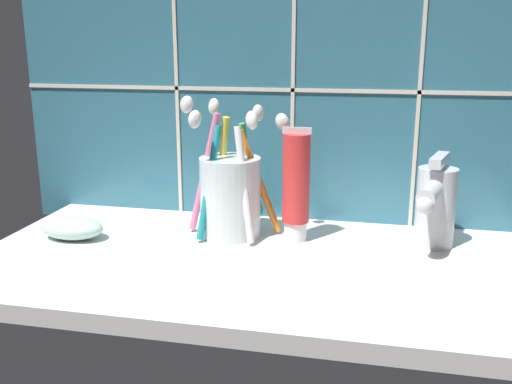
{
  "coord_description": "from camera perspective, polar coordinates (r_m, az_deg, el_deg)",
  "views": [
    {
      "loc": [
        13.29,
        -61.09,
        26.57
      ],
      "look_at": [
        -0.55,
        2.98,
        9.23
      ],
      "focal_mm": 40.0,
      "sensor_mm": 36.0,
      "label": 1
    }
  ],
  "objects": [
    {
      "name": "soap_bar",
      "position": [
        0.77,
        -17.89,
        -3.45
      ],
      "size": [
        8.24,
        4.95,
        2.85
      ],
      "primitive_type": "ellipsoid",
      "color": "silver",
      "rests_on": "sink_counter"
    },
    {
      "name": "tile_wall_backsplash",
      "position": [
        0.79,
        2.65,
        14.81
      ],
      "size": [
        76.35,
        1.72,
        53.15
      ],
      "color": "#336B7F",
      "rests_on": "ground"
    },
    {
      "name": "sink_counter",
      "position": [
        0.68,
        -0.08,
        -7.43
      ],
      "size": [
        66.35,
        33.96,
        2.0
      ],
      "primitive_type": "cube",
      "color": "silver",
      "rests_on": "ground"
    },
    {
      "name": "toothpaste_tube",
      "position": [
        0.71,
        4.03,
        0.67
      ],
      "size": [
        3.59,
        3.42,
        14.47
      ],
      "color": "white",
      "rests_on": "sink_counter"
    },
    {
      "name": "sink_faucet",
      "position": [
        0.72,
        17.45,
        -1.14
      ],
      "size": [
        5.31,
        10.88,
        11.4
      ],
      "rotation": [
        0.0,
        0.0,
        -1.84
      ],
      "color": "silver",
      "rests_on": "sink_counter"
    },
    {
      "name": "toothbrush_cup",
      "position": [
        0.73,
        -2.57,
        0.0
      ],
      "size": [
        14.43,
        10.41,
        18.16
      ],
      "color": "silver",
      "rests_on": "sink_counter"
    }
  ]
}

